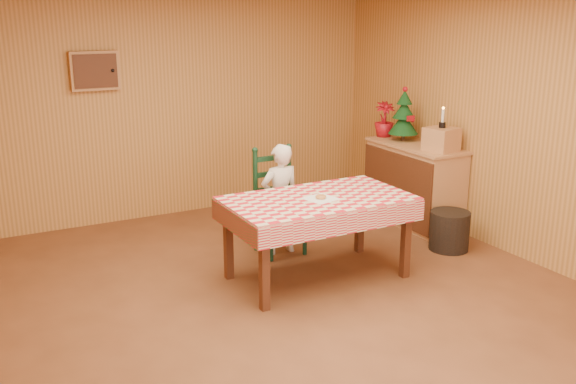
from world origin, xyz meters
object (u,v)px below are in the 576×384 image
object	(u,v)px
christmas_tree	(404,116)
ladder_chair	(278,203)
seated_child	(280,199)
dining_table	(318,206)
crate	(441,139)
storage_bin	(449,231)
shelf_unit	(414,184)

from	to	relation	value
christmas_tree	ladder_chair	bearing A→B (deg)	-170.53
seated_child	christmas_tree	distance (m)	1.93
dining_table	ladder_chair	world-z (taller)	ladder_chair
crate	christmas_tree	world-z (taller)	christmas_tree
ladder_chair	christmas_tree	world-z (taller)	christmas_tree
dining_table	storage_bin	distance (m)	1.64
shelf_unit	crate	bearing A→B (deg)	-88.77
seated_child	shelf_unit	size ratio (longest dim) A/B	0.91
shelf_unit	storage_bin	bearing A→B (deg)	-103.77
christmas_tree	storage_bin	distance (m)	1.51
dining_table	storage_bin	xyz separation A→B (m)	(1.57, -0.02, -0.49)
crate	storage_bin	bearing A→B (deg)	-115.62
storage_bin	shelf_unit	bearing A→B (deg)	76.23
dining_table	ladder_chair	distance (m)	0.81
seated_child	crate	size ratio (longest dim) A/B	3.75
ladder_chair	storage_bin	bearing A→B (deg)	-27.21
dining_table	storage_bin	bearing A→B (deg)	-0.71
crate	seated_child	bearing A→B (deg)	170.63
dining_table	christmas_tree	distance (m)	2.16
crate	christmas_tree	xyz separation A→B (m)	(-0.00, 0.65, 0.16)
dining_table	seated_child	size ratio (longest dim) A/B	1.47
seated_child	ladder_chair	bearing A→B (deg)	-90.00
christmas_tree	storage_bin	world-z (taller)	christmas_tree
ladder_chair	crate	world-z (taller)	crate
ladder_chair	crate	distance (m)	1.90
seated_child	storage_bin	size ratio (longest dim) A/B	2.79
crate	storage_bin	world-z (taller)	crate
ladder_chair	storage_bin	world-z (taller)	ladder_chair
crate	christmas_tree	size ratio (longest dim) A/B	0.48
shelf_unit	christmas_tree	bearing A→B (deg)	88.02
ladder_chair	shelf_unit	world-z (taller)	ladder_chair
shelf_unit	christmas_tree	size ratio (longest dim) A/B	2.00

